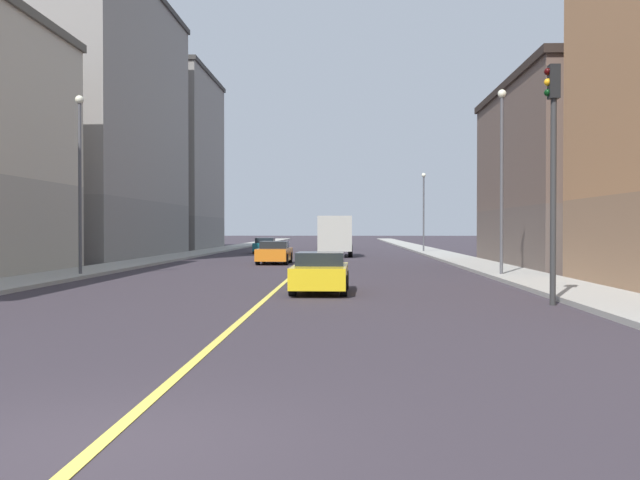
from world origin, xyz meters
The scene contains 16 objects.
ground_plane centered at (0.00, 0.00, 0.00)m, with size 400.00×400.00×0.00m, color #322C33.
sidewalk_left centered at (9.63, 49.00, 0.07)m, with size 2.72×168.00×0.15m, color #9E9B93.
sidewalk_right centered at (-9.63, 49.00, 0.07)m, with size 2.72×168.00×0.15m, color #9E9B93.
lane_center_stripe centered at (0.00, 49.00, 0.01)m, with size 0.16×154.00×0.01m, color #E5D14C.
building_left_mid centered at (15.59, 33.42, 5.03)m, with size 9.50×16.93×10.03m.
building_right_midblock centered at (-15.59, 43.63, 9.42)m, with size 9.50×21.93×18.82m.
building_right_distant centered at (-15.59, 64.74, 8.67)m, with size 9.50×15.97×17.31m.
traffic_light_left_near centered at (7.86, 12.89, 4.12)m, with size 0.40×0.32×6.42m.
street_lamp_left_near centered at (8.87, 24.06, 4.79)m, with size 0.36×0.36×7.74m.
street_lamp_right_near centered at (-8.87, 23.53, 4.67)m, with size 0.36×0.36×7.51m.
street_lamp_left_far centered at (8.87, 54.80, 4.18)m, with size 0.36×0.36×6.58m.
car_blue centered at (1.51, 68.19, 0.60)m, with size 1.91×4.35×1.20m.
car_orange centered at (-1.83, 35.50, 0.64)m, with size 1.87×4.34×1.32m.
car_yellow centered at (1.52, 16.53, 0.64)m, with size 1.83×4.11×1.29m.
car_teal centered at (-4.41, 53.68, 0.64)m, with size 1.85×4.16×1.28m.
box_truck centered at (1.55, 46.89, 1.57)m, with size 2.50×6.94×2.95m.
Camera 1 is at (2.34, -6.78, 2.06)m, focal length 40.90 mm.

